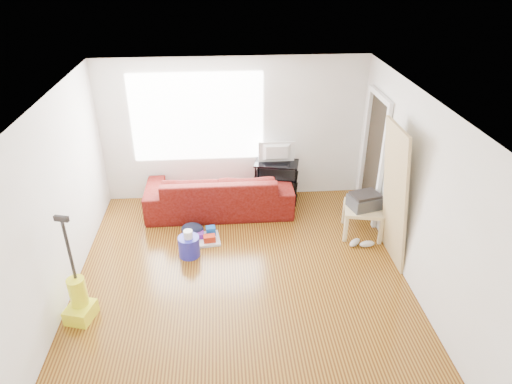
{
  "coord_description": "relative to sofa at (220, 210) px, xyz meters",
  "views": [
    {
      "loc": [
        -0.19,
        -4.85,
        4.06
      ],
      "look_at": [
        0.24,
        0.6,
        1.07
      ],
      "focal_mm": 32.0,
      "sensor_mm": 36.0,
      "label": 1
    }
  ],
  "objects": [
    {
      "name": "bucket",
      "position": [
        -0.46,
        -1.26,
        0.0
      ],
      "size": [
        0.38,
        0.38,
        0.31
      ],
      "primitive_type": "cylinder",
      "rotation": [
        0.0,
        0.0,
        -0.27
      ],
      "color": "#2223A9",
      "rests_on": "ground"
    },
    {
      "name": "tv",
      "position": [
        1.0,
        0.27,
        0.93
      ],
      "size": [
        0.62,
        0.08,
        0.36
      ],
      "primitive_type": "imported",
      "rotation": [
        0.0,
        0.0,
        3.14
      ],
      "color": "black",
      "rests_on": "tv_stand"
    },
    {
      "name": "room",
      "position": [
        0.35,
        -1.8,
        1.25
      ],
      "size": [
        4.51,
        5.01,
        2.51
      ],
      "color": "#46230C",
      "rests_on": "ground"
    },
    {
      "name": "sneakers",
      "position": [
        2.13,
        -1.23,
        0.05
      ],
      "size": [
        0.42,
        0.24,
        0.1
      ],
      "rotation": [
        0.0,
        0.0,
        0.3
      ],
      "color": "silver",
      "rests_on": "ground"
    },
    {
      "name": "printer",
      "position": [
        2.23,
        -0.87,
        0.59
      ],
      "size": [
        0.54,
        0.46,
        0.24
      ],
      "rotation": [
        0.0,
        0.0,
        0.27
      ],
      "color": "#353538",
      "rests_on": "side_table"
    },
    {
      "name": "door_panel",
      "position": [
        2.41,
        -1.53,
        0.0
      ],
      "size": [
        0.26,
        0.82,
        2.04
      ],
      "primitive_type": "cube",
      "rotation": [
        0.0,
        -0.1,
        0.0
      ],
      "color": "tan",
      "rests_on": "ground"
    },
    {
      "name": "side_table",
      "position": [
        2.23,
        -0.87,
        0.4
      ],
      "size": [
        0.69,
        0.69,
        0.47
      ],
      "rotation": [
        0.0,
        0.0,
        -0.22
      ],
      "color": "tan",
      "rests_on": "ground"
    },
    {
      "name": "backpack",
      "position": [
        -0.44,
        -0.72,
        0.0
      ],
      "size": [
        0.42,
        0.37,
        0.2
      ],
      "primitive_type": "ellipsoid",
      "rotation": [
        0.0,
        0.0,
        -0.25
      ],
      "color": "black",
      "rests_on": "ground"
    },
    {
      "name": "cleaning_tray",
      "position": [
        -0.26,
        -0.89,
        0.06
      ],
      "size": [
        0.55,
        0.46,
        0.18
      ],
      "rotation": [
        0.0,
        0.0,
        0.12
      ],
      "color": "silver",
      "rests_on": "ground"
    },
    {
      "name": "sofa",
      "position": [
        0.0,
        0.0,
        0.0
      ],
      "size": [
        2.46,
        0.96,
        0.72
      ],
      "primitive_type": "imported",
      "rotation": [
        0.0,
        0.0,
        3.14
      ],
      "color": "#3E0200",
      "rests_on": "ground"
    },
    {
      "name": "toilet_paper",
      "position": [
        -0.46,
        -1.27,
        0.22
      ],
      "size": [
        0.13,
        0.13,
        0.12
      ],
      "primitive_type": "cylinder",
      "color": "white",
      "rests_on": "bucket"
    },
    {
      "name": "vacuum",
      "position": [
        -1.72,
        -2.43,
        0.26
      ],
      "size": [
        0.38,
        0.41,
        1.42
      ],
      "rotation": [
        0.0,
        0.0,
        -0.28
      ],
      "color": "yellow",
      "rests_on": "ground"
    },
    {
      "name": "tv_stand",
      "position": [
        1.0,
        0.27,
        0.38
      ],
      "size": [
        0.82,
        0.58,
        0.75
      ],
      "rotation": [
        0.0,
        0.0,
        -0.23
      ],
      "color": "black",
      "rests_on": "ground"
    }
  ]
}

